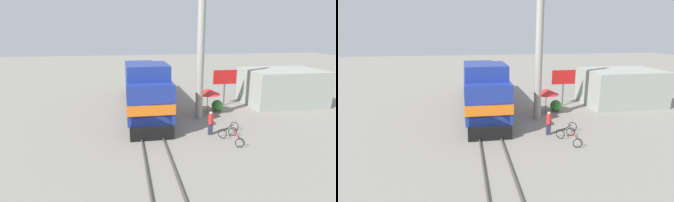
{
  "view_description": "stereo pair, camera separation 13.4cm",
  "coord_description": "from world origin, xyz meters",
  "views": [
    {
      "loc": [
        -1.57,
        -19.19,
        7.06
      ],
      "look_at": [
        1.2,
        -2.21,
        2.42
      ],
      "focal_mm": 28.0,
      "sensor_mm": 36.0,
      "label": 1
    },
    {
      "loc": [
        -1.44,
        -19.21,
        7.06
      ],
      "look_at": [
        1.2,
        -2.21,
        2.42
      ],
      "focal_mm": 28.0,
      "sensor_mm": 36.0,
      "label": 2
    }
  ],
  "objects": [
    {
      "name": "person_bystander",
      "position": [
        4.11,
        -2.75,
        0.92
      ],
      "size": [
        0.34,
        0.34,
        1.69
      ],
      "color": "#2D3347",
      "rests_on": "ground_plane"
    },
    {
      "name": "billboard_sign",
      "position": [
        7.74,
        4.23,
        2.6
      ],
      "size": [
        2.3,
        0.12,
        3.46
      ],
      "color": "#595959",
      "rests_on": "ground_plane"
    },
    {
      "name": "building_block_distant",
      "position": [
        13.6,
        3.98,
        1.7
      ],
      "size": [
        7.14,
        5.2,
        3.4
      ],
      "primitive_type": "cube",
      "color": "#999E93",
      "rests_on": "ground_plane"
    },
    {
      "name": "bicycle_spare",
      "position": [
        5.42,
        -4.14,
        0.32
      ],
      "size": [
        0.91,
        2.01,
        0.61
      ],
      "rotation": [
        0.0,
        0.0,
        2.98
      ],
      "color": "black",
      "rests_on": "ground_plane"
    },
    {
      "name": "vendor_umbrella",
      "position": [
        5.36,
        1.97,
        1.99
      ],
      "size": [
        2.17,
        2.17,
        2.23
      ],
      "color": "#4C4C4C",
      "rests_on": "ground_plane"
    },
    {
      "name": "locomotive",
      "position": [
        0.0,
        4.05,
        1.97
      ],
      "size": [
        3.23,
        15.47,
        4.72
      ],
      "color": "black",
      "rests_on": "ground_plane"
    },
    {
      "name": "shrub_cluster",
      "position": [
        6.48,
        2.5,
        0.51
      ],
      "size": [
        1.02,
        1.02,
        1.02
      ],
      "primitive_type": "sphere",
      "color": "#388C38",
      "rests_on": "ground_plane"
    },
    {
      "name": "bicycle",
      "position": [
        5.4,
        -2.89,
        0.34
      ],
      "size": [
        1.88,
        1.79,
        0.65
      ],
      "rotation": [
        0.0,
        0.0,
        -0.84
      ],
      "color": "black",
      "rests_on": "ground_plane"
    },
    {
      "name": "rail_far",
      "position": [
        0.72,
        0.0,
        0.07
      ],
      "size": [
        0.08,
        33.06,
        0.15
      ],
      "primitive_type": "cube",
      "color": "#4C4742",
      "rests_on": "ground_plane"
    },
    {
      "name": "utility_pole",
      "position": [
        4.25,
        0.73,
        5.9
      ],
      "size": [
        1.8,
        0.58,
        11.74
      ],
      "color": "#9E998E",
      "rests_on": "ground_plane"
    },
    {
      "name": "ground_plane",
      "position": [
        0.0,
        0.0,
        0.0
      ],
      "size": [
        120.0,
        120.0,
        0.0
      ],
      "primitive_type": "plane",
      "color": "gray"
    },
    {
      "name": "rail_near",
      "position": [
        -0.72,
        0.0,
        0.07
      ],
      "size": [
        0.08,
        33.06,
        0.15
      ],
      "primitive_type": "cube",
      "color": "#4C4742",
      "rests_on": "ground_plane"
    }
  ]
}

